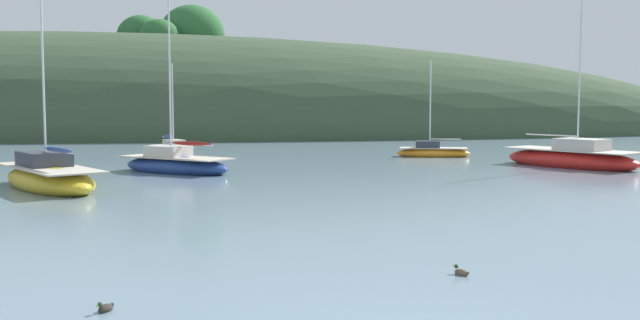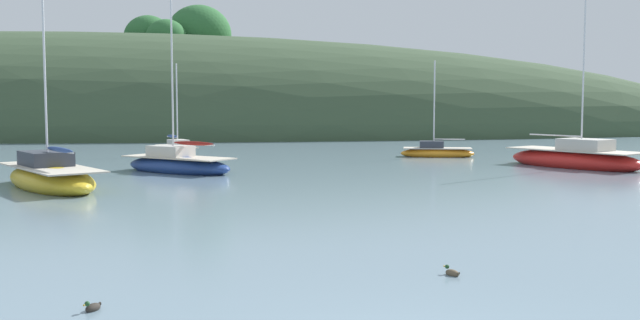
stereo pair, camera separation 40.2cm
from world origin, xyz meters
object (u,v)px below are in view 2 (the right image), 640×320
sailboat_red_portside (575,159)px  sailboat_yellow_far (437,152)px  sailboat_orange_cutter (178,164)px  duck_straggler (93,308)px  sailboat_grey_yawl (177,150)px  sailboat_black_sloop (50,177)px  duck_lone_right (452,273)px

sailboat_red_portside → sailboat_yellow_far: 9.65m
sailboat_orange_cutter → sailboat_yellow_far: bearing=30.2°
sailboat_orange_cutter → sailboat_red_portside: 21.09m
sailboat_yellow_far → duck_straggler: bearing=-112.6°
sailboat_grey_yawl → duck_straggler: sailboat_grey_yawl is taller
sailboat_red_portside → sailboat_yellow_far: (-5.76, 7.74, -0.15)m
sailboat_orange_cutter → sailboat_yellow_far: size_ratio=1.52×
sailboat_red_portside → sailboat_grey_yawl: 24.95m
sailboat_black_sloop → duck_lone_right: bearing=-51.3°
duck_straggler → duck_lone_right: 7.11m
sailboat_grey_yawl → duck_lone_right: 35.41m
sailboat_black_sloop → duck_straggler: (5.88, -17.91, -0.39)m
sailboat_yellow_far → sailboat_orange_cutter: bearing=-149.8°
sailboat_black_sloop → sailboat_yellow_far: 24.92m
sailboat_red_portside → sailboat_grey_yawl: size_ratio=1.49×
sailboat_yellow_far → duck_straggler: (-13.83, -33.15, -0.25)m
sailboat_black_sloop → sailboat_grey_yawl: bearing=80.9°
sailboat_orange_cutter → duck_straggler: (1.47, -24.24, -0.35)m
duck_lone_right → sailboat_black_sloop: bearing=128.7°
sailboat_black_sloop → duck_lone_right: sailboat_black_sloop is taller
sailboat_red_portside → duck_lone_right: sailboat_red_portside is taller
sailboat_orange_cutter → duck_lone_right: (8.29, -22.20, -0.35)m
duck_straggler → sailboat_yellow_far: bearing=67.4°
sailboat_black_sloop → duck_straggler: bearing=-71.8°
sailboat_grey_yawl → sailboat_yellow_far: sailboat_yellow_far is taller
sailboat_red_portside → sailboat_black_sloop: bearing=-163.6°
sailboat_yellow_far → duck_lone_right: (-7.01, -31.12, -0.25)m
sailboat_yellow_far → sailboat_red_portside: bearing=-53.4°
sailboat_black_sloop → sailboat_orange_cutter: bearing=55.2°
sailboat_orange_cutter → sailboat_red_portside: sailboat_orange_cutter is taller
sailboat_orange_cutter → sailboat_black_sloop: 7.71m
sailboat_red_portside → duck_lone_right: bearing=-118.7°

